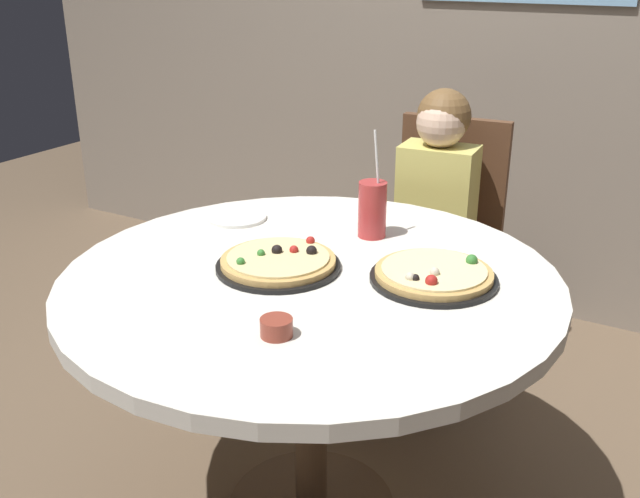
% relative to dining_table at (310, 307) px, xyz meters
% --- Properties ---
extents(dining_table, '(1.26, 1.26, 0.75)m').
position_rel_dining_table_xyz_m(dining_table, '(0.00, 0.00, 0.00)').
color(dining_table, silver).
rests_on(dining_table, ground_plane).
extents(chair_wooden, '(0.43, 0.43, 0.95)m').
position_rel_dining_table_xyz_m(chair_wooden, '(-0.01, 0.98, -0.13)').
color(chair_wooden, brown).
rests_on(chair_wooden, ground_plane).
extents(diner_child, '(0.28, 0.42, 1.08)m').
position_rel_dining_table_xyz_m(diner_child, '(0.01, 0.80, -0.17)').
color(diner_child, '#3F4766').
rests_on(diner_child, ground_plane).
extents(pizza_veggie, '(0.32, 0.32, 0.05)m').
position_rel_dining_table_xyz_m(pizza_veggie, '(-0.09, -0.01, 0.11)').
color(pizza_veggie, black).
rests_on(pizza_veggie, dining_table).
extents(pizza_cheese, '(0.32, 0.32, 0.05)m').
position_rel_dining_table_xyz_m(pizza_cheese, '(0.29, 0.12, 0.11)').
color(pizza_cheese, black).
rests_on(pizza_cheese, dining_table).
extents(soda_cup, '(0.08, 0.08, 0.31)m').
position_rel_dining_table_xyz_m(soda_cup, '(0.02, 0.32, 0.17)').
color(soda_cup, '#B73333').
rests_on(soda_cup, dining_table).
extents(sauce_bowl, '(0.07, 0.07, 0.04)m').
position_rel_dining_table_xyz_m(sauce_bowl, '(0.10, -0.31, 0.11)').
color(sauce_bowl, brown).
rests_on(sauce_bowl, dining_table).
extents(plate_small, '(0.18, 0.18, 0.01)m').
position_rel_dining_table_xyz_m(plate_small, '(-0.40, 0.24, 0.10)').
color(plate_small, white).
rests_on(plate_small, dining_table).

